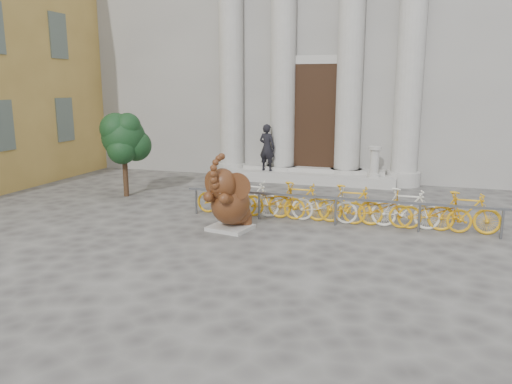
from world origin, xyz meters
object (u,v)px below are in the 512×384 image
(bike_rack, at_px, (337,204))
(pedestrian, at_px, (267,148))
(elephant_statue, at_px, (229,202))
(tree, at_px, (124,138))

(bike_rack, distance_m, pedestrian, 6.15)
(bike_rack, bearing_deg, elephant_statue, -148.87)
(elephant_statue, distance_m, bike_rack, 2.78)
(bike_rack, height_order, pedestrian, pedestrian)
(elephant_statue, bearing_deg, tree, 161.28)
(elephant_statue, bearing_deg, pedestrian, 109.76)
(bike_rack, xyz_separation_m, pedestrian, (-3.35, 5.10, 0.72))
(pedestrian, bearing_deg, elephant_statue, 113.37)
(tree, relative_size, pedestrian, 1.53)
(elephant_statue, xyz_separation_m, bike_rack, (2.37, 1.43, -0.19))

